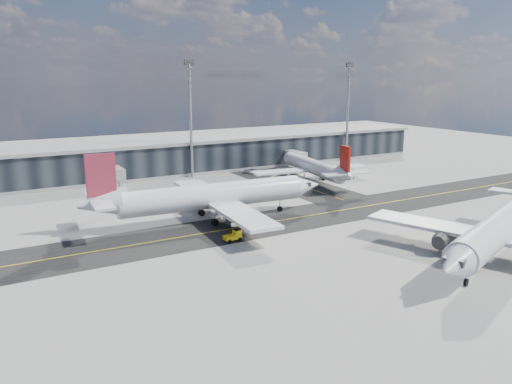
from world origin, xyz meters
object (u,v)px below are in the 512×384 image
service_van (254,171)px  airliner_redtail (314,167)px  airliner_af (210,197)px  baggage_tug (234,236)px  airliner_near (500,227)px

service_van → airliner_redtail: bearing=-88.0°
airliner_redtail → service_van: bearing=126.3°
airliner_af → service_van: 44.13m
airliner_redtail → baggage_tug: size_ratio=12.23×
airliner_af → baggage_tug: bearing=-3.2°
airliner_af → baggage_tug: airliner_af is taller
airliner_redtail → airliner_near: bearing=-89.2°
baggage_tug → airliner_near: bearing=45.5°
airliner_af → airliner_near: airliner_af is taller
airliner_af → baggage_tug: 12.79m
airliner_af → baggage_tug: size_ratio=15.45×
airliner_redtail → airliner_near: size_ratio=0.84×
airliner_near → service_van: size_ratio=7.75×
baggage_tug → service_van: baggage_tug is taller
airliner_af → service_van: bearing=144.1°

